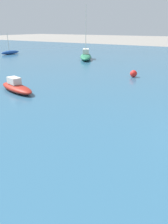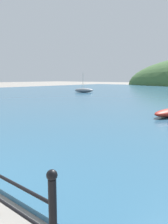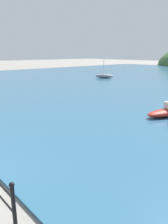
{
  "view_description": "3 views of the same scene",
  "coord_description": "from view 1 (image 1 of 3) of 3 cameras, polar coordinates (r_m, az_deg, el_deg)",
  "views": [
    {
      "loc": [
        -8.2,
        1.92,
        3.8
      ],
      "look_at": [
        -2.41,
        5.47,
        1.16
      ],
      "focal_mm": 35.0,
      "sensor_mm": 36.0,
      "label": 1
    },
    {
      "loc": [
        4.36,
        0.06,
        2.15
      ],
      "look_at": [
        -1.19,
        6.8,
        0.78
      ],
      "focal_mm": 35.0,
      "sensor_mm": 36.0,
      "label": 2
    },
    {
      "loc": [
        6.64,
        -0.04,
        3.77
      ],
      "look_at": [
        -0.28,
        6.25,
        1.22
      ],
      "focal_mm": 35.0,
      "sensor_mm": 36.0,
      "label": 3
    }
  ],
  "objects": [
    {
      "name": "boat_mid_harbor",
      "position": [
        27.69,
        0.46,
        14.44
      ],
      "size": [
        5.02,
        3.68,
        6.19
      ],
      "color": "#287551",
      "rests_on": "water"
    },
    {
      "name": "boat_twin_mast",
      "position": [
        34.82,
        -18.73,
        14.55
      ],
      "size": [
        3.07,
        0.89,
        2.97
      ],
      "color": "#1E4793",
      "rests_on": "water"
    },
    {
      "name": "boat_white_sailboat",
      "position": [
        14.11,
        -17.26,
        6.24
      ],
      "size": [
        1.82,
        3.43,
        0.84
      ],
      "color": "maroon",
      "rests_on": "water"
    },
    {
      "name": "mooring_buoy",
      "position": [
        17.95,
        12.82,
        9.74
      ],
      "size": [
        0.55,
        0.55,
        0.55
      ],
      "primitive_type": "sphere",
      "color": "red",
      "rests_on": "water"
    }
  ]
}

